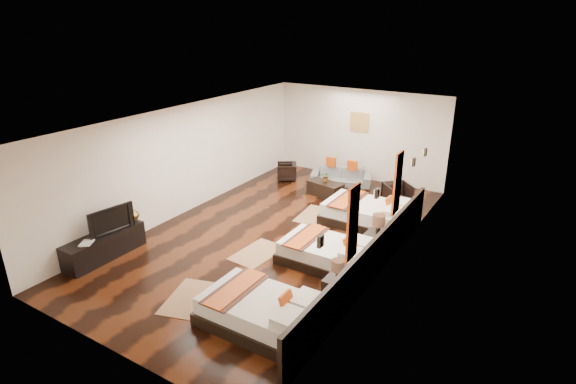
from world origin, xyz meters
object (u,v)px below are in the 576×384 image
Objects in this scene: armchair_left at (287,172)px; coffee_table at (325,189)px; nightstand_b at (377,242)px; armchair_right at (397,195)px; bed_near at (263,312)px; bed_far at (370,214)px; nightstand_a at (337,287)px; table_plant at (326,177)px; book at (81,243)px; tv at (109,219)px; tv_console at (105,246)px; sofa at (341,177)px; bed_mid at (328,253)px; figurine at (131,213)px.

armchair_left is 1.74m from coffee_table.
armchair_right is (-0.58, 2.99, -0.03)m from nightstand_b.
bed_far is at bearing 89.98° from bed_near.
table_plant is (-2.60, 4.63, 0.24)m from nightstand_a.
book is at bearing -174.78° from bed_near.
tv is at bearing 85.89° from book.
sofa is at bearing 70.63° from tv_console.
book is (-0.05, -0.70, -0.27)m from tv.
figurine reaches higher than bed_mid.
tv is at bearing -112.44° from table_plant.
armchair_right is (2.00, -0.68, 0.05)m from sofa.
armchair_left is at bearing 176.78° from sofa.
table_plant reaches higher than armchair_right.
nightstand_a reaches higher than armchair_right.
armchair_left is at bearing 129.55° from nightstand_a.
sofa is at bearing 74.52° from armchair_left.
coffee_table is at bearing 39.20° from armchair_left.
nightstand_b is 0.98× the size of tv.
bed_near is at bearing -72.52° from coffee_table.
tv_console is at bearing -170.57° from armchair_right.
bed_near is 1.14× the size of tv_console.
coffee_table is (2.37, 6.20, -0.36)m from book.
bed_far reaches higher than coffee_table.
figurine is at bearing -160.59° from bed_mid.
nightstand_a reaches higher than book.
tv_console reaches higher than sofa.
bed_mid is 2.81× the size of armchair_right.
bed_mid is 3.89m from coffee_table.
nightstand_b reaches higher than bed_mid.
bed_near is at bearing -90.02° from bed_far.
coffee_table is 3.43× the size of table_plant.
bed_near is at bearing -3.55° from armchair_left.
bed_mid is 3.80m from armchair_right.
book is 0.17× the size of sofa.
tv is at bearing -133.84° from bed_far.
armchair_right is (-0.58, 4.93, 0.01)m from nightstand_a.
armchair_right is 2.36× the size of table_plant.
armchair_left is (-4.23, 5.12, -0.03)m from nightstand_a.
sofa is at bearing 112.21° from bed_mid.
tv_console is 6.15m from coffee_table.
bed_near is 6.55× the size of book.
nightstand_a is 0.48× the size of sofa.
book is 0.31× the size of coffee_table.
bed_mid is at bearing -90.08° from bed_far.
coffee_table is (0.00, -1.05, -0.06)m from sofa.
armchair_right is at bearing 8.54° from table_plant.
nightstand_a reaches higher than bed_far.
bed_near reaches higher than sofa.
bed_mid reaches higher than armchair_left.
bed_far is at bearing 41.60° from figurine.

